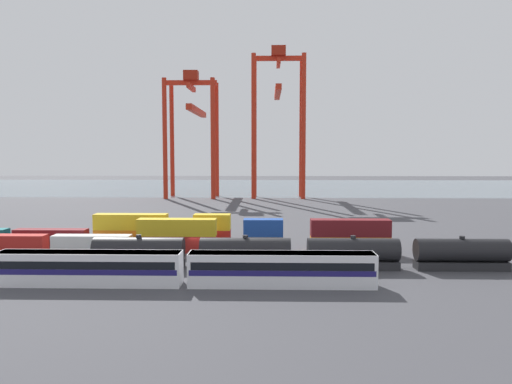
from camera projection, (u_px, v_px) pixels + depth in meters
ground_plane at (222, 218)px, 114.52m from camera, size 420.00×420.00×0.00m
harbour_water at (244, 187)px, 221.37m from camera, size 400.00×110.00×0.01m
passenger_train at (185, 267)px, 56.23m from camera, size 43.79×3.14×3.90m
freight_tank_row at (353, 253)px, 64.34m from camera, size 69.01×2.99×4.45m
shipping_container_0 at (8, 243)px, 75.92m from camera, size 12.10×2.44×2.60m
shipping_container_1 at (92, 243)px, 75.59m from camera, size 12.10×2.44×2.60m
shipping_container_2 at (177, 244)px, 75.27m from camera, size 12.10×2.44×2.60m
shipping_container_3 at (177, 227)px, 75.06m from camera, size 12.10×2.44×2.60m
shipping_container_4 at (263, 244)px, 74.95m from camera, size 6.04×2.44×2.60m
shipping_container_5 at (263, 227)px, 74.74m from camera, size 6.04×2.44×2.60m
shipping_container_6 at (350, 245)px, 74.63m from camera, size 12.10×2.44×2.60m
shipping_container_7 at (350, 228)px, 74.42m from camera, size 12.10×2.44×2.60m
shipping_container_9 at (51, 237)px, 81.58m from camera, size 12.10×2.44×2.60m
shipping_container_10 at (131, 237)px, 81.25m from camera, size 12.10×2.44×2.60m
shipping_container_11 at (131, 222)px, 81.04m from camera, size 12.10×2.44×2.60m
shipping_container_12 at (212, 237)px, 80.92m from camera, size 6.04×2.44×2.60m
shipping_container_13 at (212, 222)px, 80.71m from camera, size 6.04×2.44×2.60m
gantry_crane_west at (193, 121)px, 169.53m from camera, size 17.55×39.11×43.13m
gantry_crane_central at (278, 108)px, 167.40m from camera, size 18.12×32.97×51.13m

